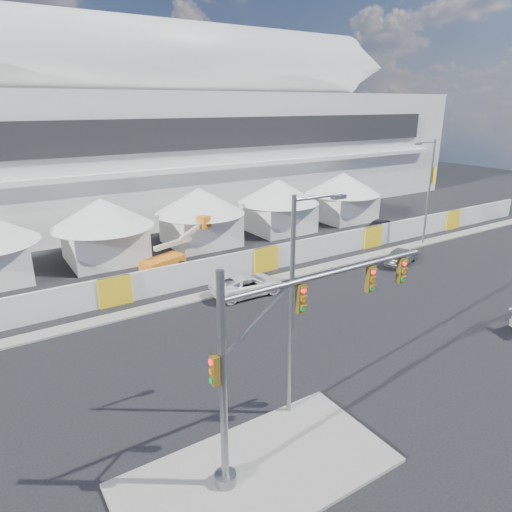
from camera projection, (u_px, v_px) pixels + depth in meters
ground at (328, 382)px, 22.05m from camera, size 160.00×160.00×0.00m
median_island at (258, 472)px, 16.56m from camera, size 10.00×5.00×0.15m
far_curb at (402, 248)px, 42.25m from camera, size 80.00×1.20×0.12m
stadium at (163, 132)px, 56.60m from camera, size 80.00×24.80×21.98m
tent_row at (154, 218)px, 40.45m from camera, size 53.40×8.40×5.40m
hoarding_fence at (265, 259)px, 36.37m from camera, size 70.00×0.25×2.00m
scaffold_tower at (399, 148)px, 72.41m from camera, size 4.40×4.40×12.00m
sedan_silver at (401, 256)px, 38.14m from camera, size 2.98×4.46×1.41m
pickup_curb at (247, 285)px, 31.98m from camera, size 2.62×5.34×1.46m
lot_car_b at (382, 226)px, 47.00m from camera, size 3.26×5.06×1.60m
traffic_mast at (270, 360)px, 15.58m from camera, size 9.33×0.78×7.97m
streetlight_median at (297, 294)px, 18.24m from camera, size 2.62×0.26×9.46m
streetlight_curb at (428, 185)px, 41.84m from camera, size 2.89×0.65×9.76m
boom_lift at (171, 258)px, 36.78m from camera, size 7.31×2.69×3.59m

